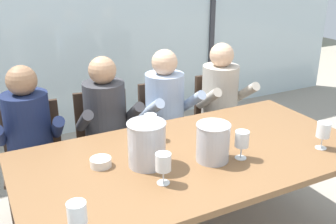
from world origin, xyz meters
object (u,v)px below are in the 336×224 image
object	(u,v)px
ice_bucket_primary	(213,142)
ice_bucket_secondary	(147,143)
dining_table	(194,163)
wine_glass_by_left_taster	(323,130)
wine_glass_by_right_taster	(77,214)
person_navy_polo	(30,140)
chair_near_curtain	(35,153)
wine_glass_near_bucket	(150,123)
person_pale_blue_shirt	(169,113)
wine_glass_center_pour	(163,163)
chair_left_of_center	(104,138)
person_charcoal_jacket	(108,125)
tasting_bowl	(101,162)
wine_glass_spare_empty	(242,140)
person_beige_jumper	(224,103)
chair_right_of_center	(220,115)
chair_center	(166,126)

from	to	relation	value
ice_bucket_primary	ice_bucket_secondary	world-z (taller)	ice_bucket_secondary
dining_table	wine_glass_by_left_taster	bearing A→B (deg)	-22.28
wine_glass_by_right_taster	ice_bucket_secondary	bearing A→B (deg)	40.59
person_navy_polo	ice_bucket_secondary	distance (m)	0.99
person_navy_polo	chair_near_curtain	bearing A→B (deg)	80.96
dining_table	wine_glass_by_left_taster	size ratio (longest dim) A/B	12.27
ice_bucket_primary	wine_glass_near_bucket	xyz separation A→B (m)	(-0.20, 0.43, -0.00)
person_pale_blue_shirt	wine_glass_by_right_taster	bearing A→B (deg)	-134.20
wine_glass_center_pour	person_navy_polo	bearing A→B (deg)	116.66
wine_glass_by_left_taster	wine_glass_by_right_taster	xyz separation A→B (m)	(-1.58, -0.14, 0.00)
chair_left_of_center	wine_glass_near_bucket	xyz separation A→B (m)	(0.11, -0.65, 0.36)
person_charcoal_jacket	wine_glass_by_right_taster	world-z (taller)	person_charcoal_jacket
person_charcoal_jacket	tasting_bowl	distance (m)	0.77
person_charcoal_jacket	wine_glass_spare_empty	bearing A→B (deg)	-61.81
person_pale_blue_shirt	person_beige_jumper	size ratio (longest dim) A/B	1.00
chair_right_of_center	person_navy_polo	world-z (taller)	person_navy_polo
wine_glass_near_bucket	wine_glass_spare_empty	bearing A→B (deg)	-53.29
wine_glass_by_left_taster	person_pale_blue_shirt	bearing A→B (deg)	113.33
ice_bucket_secondary	wine_glass_center_pour	bearing A→B (deg)	-91.97
person_pale_blue_shirt	ice_bucket_primary	bearing A→B (deg)	-105.66
person_navy_polo	tasting_bowl	bearing A→B (deg)	-62.98
chair_left_of_center	chair_center	distance (m)	0.56
wine_glass_center_pour	ice_bucket_secondary	bearing A→B (deg)	88.03
wine_glass_center_pour	chair_near_curtain	bearing A→B (deg)	112.84
chair_left_of_center	person_pale_blue_shirt	xyz separation A→B (m)	(0.52, -0.14, 0.17)
person_charcoal_jacket	ice_bucket_primary	distance (m)	1.01
ice_bucket_primary	wine_glass_by_left_taster	xyz separation A→B (m)	(0.69, -0.19, 0.00)
person_charcoal_jacket	wine_glass_near_bucket	bearing A→B (deg)	-74.58
person_navy_polo	tasting_bowl	distance (m)	0.77
dining_table	chair_left_of_center	bearing A→B (deg)	105.34
person_charcoal_jacket	person_pale_blue_shirt	world-z (taller)	same
person_beige_jumper	tasting_bowl	distance (m)	1.54
tasting_bowl	wine_glass_by_right_taster	world-z (taller)	wine_glass_by_right_taster
chair_near_curtain	wine_glass_by_left_taster	xyz separation A→B (m)	(1.55, -1.25, 0.36)
ice_bucket_secondary	wine_glass_near_bucket	size ratio (longest dim) A/B	1.52
person_pale_blue_shirt	ice_bucket_primary	world-z (taller)	person_pale_blue_shirt
wine_glass_near_bucket	wine_glass_spare_empty	distance (m)	0.61
ice_bucket_primary	wine_glass_center_pour	xyz separation A→B (m)	(-0.37, -0.10, -0.00)
ice_bucket_primary	chair_near_curtain	bearing A→B (deg)	129.04
tasting_bowl	wine_glass_by_left_taster	xyz separation A→B (m)	(1.30, -0.41, 0.10)
chair_right_of_center	wine_glass_by_left_taster	world-z (taller)	wine_glass_by_left_taster
person_navy_polo	wine_glass_near_bucket	size ratio (longest dim) A/B	6.91
chair_near_curtain	ice_bucket_primary	world-z (taller)	ice_bucket_primary
chair_right_of_center	tasting_bowl	world-z (taller)	chair_right_of_center
chair_center	person_charcoal_jacket	size ratio (longest dim) A/B	0.73
wine_glass_by_right_taster	person_charcoal_jacket	bearing A→B (deg)	65.77
chair_near_curtain	person_navy_polo	size ratio (longest dim) A/B	0.73
dining_table	chair_near_curtain	xyz separation A→B (m)	(-0.81, 0.95, -0.17)
chair_center	chair_near_curtain	bearing A→B (deg)	-174.80
person_beige_jumper	ice_bucket_secondary	distance (m)	1.40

